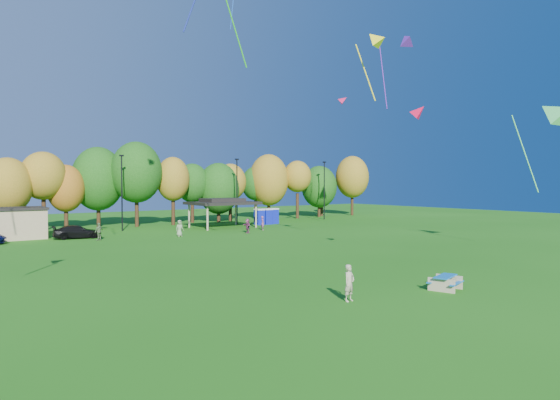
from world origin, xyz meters
TOP-DOWN VIEW (x-y plane):
  - ground at (0.00, 0.00)m, footprint 160.00×160.00m
  - tree_line at (-1.03, 45.51)m, footprint 93.57×10.55m
  - lamp_posts at (2.00, 40.00)m, footprint 64.50×0.25m
  - utility_building at (-10.00, 38.00)m, footprint 6.30×4.30m
  - pavilion at (14.00, 37.00)m, footprint 8.20×6.20m
  - porta_potties at (21.46, 37.80)m, footprint 3.75×1.46m
  - picnic_table at (5.10, -2.80)m, footprint 2.13×1.93m
  - kite_flyer at (-0.92, -1.63)m, footprint 0.72×0.53m
  - car_d at (-4.45, 34.81)m, footprint 4.94×2.57m
  - far_person_0 at (4.99, 30.43)m, footprint 0.92×0.66m
  - far_person_1 at (-3.13, 31.70)m, footprint 1.12×0.85m
  - far_person_4 at (16.20, 31.05)m, footprint 0.53×0.70m
  - far_person_5 at (12.69, 28.96)m, footprint 0.65×1.60m
  - kite_0 at (21.54, 22.53)m, footprint 1.64×1.61m
  - kite_3 at (10.95, 8.03)m, footprint 1.87×3.33m
  - kite_5 at (24.35, 16.09)m, footprint 3.20×4.72m
  - kite_8 at (23.54, 0.54)m, footprint 2.27×4.83m
  - kite_11 at (9.32, 2.34)m, footprint 1.50×1.63m

SIDE VIEW (x-z plane):
  - ground at x=0.00m, z-range 0.00..0.00m
  - picnic_table at x=5.10m, z-range 0.06..0.83m
  - car_d at x=-4.45m, z-range 0.00..1.37m
  - far_person_5 at x=12.69m, z-range 0.00..1.68m
  - far_person_4 at x=16.20m, z-range 0.00..1.71m
  - far_person_0 at x=4.99m, z-range 0.00..1.77m
  - far_person_1 at x=-3.13m, z-range 0.00..1.77m
  - kite_flyer at x=-0.92m, z-range 0.00..1.80m
  - porta_potties at x=21.46m, z-range 0.01..2.19m
  - utility_building at x=-10.00m, z-range 0.01..3.26m
  - pavilion at x=14.00m, z-range 1.34..5.11m
  - lamp_posts at x=2.00m, z-range 0.36..9.45m
  - tree_line at x=-1.03m, z-range 0.34..11.49m
  - kite_11 at x=9.32m, z-range 9.86..11.17m
  - kite_8 at x=23.54m, z-range 7.42..15.37m
  - kite_0 at x=21.54m, z-range 14.49..15.82m
  - kite_3 at x=10.95m, z-range 14.07..19.57m
  - kite_5 at x=24.35m, z-range 16.60..25.09m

